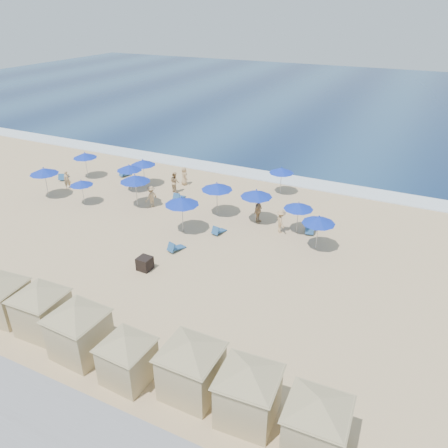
{
  "coord_description": "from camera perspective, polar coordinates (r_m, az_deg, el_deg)",
  "views": [
    {
      "loc": [
        14.88,
        -20.24,
        14.5
      ],
      "look_at": [
        3.56,
        3.0,
        1.23
      ],
      "focal_mm": 35.0,
      "sensor_mm": 36.0,
      "label": 1
    }
  ],
  "objects": [
    {
      "name": "umbrella_11",
      "position": [
        28.26,
        12.27,
        0.52
      ],
      "size": [
        2.14,
        2.14,
        2.44
      ],
      "color": "#A5A8AD",
      "rests_on": "ground"
    },
    {
      "name": "beachgoer_0",
      "position": [
        39.97,
        -19.8,
        5.45
      ],
      "size": [
        0.65,
        0.67,
        1.56
      ],
      "primitive_type": "imported",
      "rotation": [
        0.0,
        0.0,
        0.87
      ],
      "color": "tan",
      "rests_on": "ground"
    },
    {
      "name": "beachgoer_3",
      "position": [
        30.56,
        7.44,
        0.37
      ],
      "size": [
        1.16,
        1.23,
        1.67
      ],
      "primitive_type": "imported",
      "rotation": [
        0.0,
        0.0,
        2.25
      ],
      "color": "tan",
      "rests_on": "ground"
    },
    {
      "name": "umbrella_8",
      "position": [
        32.23,
        -0.93,
        4.94
      ],
      "size": [
        2.33,
        2.33,
        2.65
      ],
      "color": "#A5A8AD",
      "rests_on": "ground"
    },
    {
      "name": "cabana_3",
      "position": [
        19.33,
        -12.61,
        -16.01
      ],
      "size": [
        4.11,
        4.11,
        2.58
      ],
      "color": "tan",
      "rests_on": "ground"
    },
    {
      "name": "beach_chair_2",
      "position": [
        35.75,
        -5.99,
        3.52
      ],
      "size": [
        0.6,
        1.29,
        0.7
      ],
      "color": "#255388",
      "rests_on": "ground"
    },
    {
      "name": "umbrella_4",
      "position": [
        37.51,
        -12.28,
        7.21
      ],
      "size": [
        2.11,
        2.11,
        2.4
      ],
      "color": "#A5A8AD",
      "rests_on": "ground"
    },
    {
      "name": "ocean",
      "position": [
        78.05,
        15.1,
        15.61
      ],
      "size": [
        160.0,
        80.0,
        0.06
      ],
      "primitive_type": "cube",
      "color": "#0D254B",
      "rests_on": "ground"
    },
    {
      "name": "cabana_0",
      "position": [
        24.66,
        -26.98,
        -7.9
      ],
      "size": [
        4.28,
        4.28,
        2.7
      ],
      "color": "tan",
      "rests_on": "ground"
    },
    {
      "name": "umbrella_6",
      "position": [
        29.85,
        -5.54,
        3.0
      ],
      "size": [
        2.37,
        2.37,
        2.69
      ],
      "color": "#A5A8AD",
      "rests_on": "ground"
    },
    {
      "name": "umbrella_0",
      "position": [
        41.6,
        -17.72,
        8.55
      ],
      "size": [
        2.13,
        2.13,
        2.42
      ],
      "color": "#A5A8AD",
      "rests_on": "ground"
    },
    {
      "name": "umbrella_9",
      "position": [
        36.5,
        7.53,
        6.97
      ],
      "size": [
        2.06,
        2.06,
        2.35
      ],
      "color": "#A5A8AD",
      "rests_on": "ground"
    },
    {
      "name": "beachgoer_2",
      "position": [
        31.75,
        4.49,
        1.73
      ],
      "size": [
        0.54,
        1.09,
        1.8
      ],
      "primitive_type": "imported",
      "rotation": [
        0.0,
        0.0,
        1.47
      ],
      "color": "tan",
      "rests_on": "ground"
    },
    {
      "name": "cabana_1",
      "position": [
        22.89,
        -22.87,
        -9.51
      ],
      "size": [
        4.55,
        4.55,
        2.86
      ],
      "color": "tan",
      "rests_on": "ground"
    },
    {
      "name": "cabana_2",
      "position": [
        20.92,
        -18.55,
        -12.28
      ],
      "size": [
        4.69,
        4.69,
        2.95
      ],
      "color": "tan",
      "rests_on": "ground"
    },
    {
      "name": "umbrella_2",
      "position": [
        38.45,
        -10.54,
        7.91
      ],
      "size": [
        2.13,
        2.13,
        2.43
      ],
      "color": "#A5A8AD",
      "rests_on": "ground"
    },
    {
      "name": "umbrella_7",
      "position": [
        31.18,
        4.25,
        4.0
      ],
      "size": [
        2.3,
        2.3,
        2.61
      ],
      "color": "#A5A8AD",
      "rests_on": "ground"
    },
    {
      "name": "umbrella_5",
      "position": [
        34.39,
        -11.55,
        5.86
      ],
      "size": [
        2.34,
        2.34,
        2.67
      ],
      "color": "#A5A8AD",
      "rests_on": "ground"
    },
    {
      "name": "umbrella_3",
      "position": [
        36.06,
        -18.14,
        5.14
      ],
      "size": [
        1.81,
        1.81,
        2.06
      ],
      "color": "#A5A8AD",
      "rests_on": "ground"
    },
    {
      "name": "trash_bin",
      "position": [
        26.78,
        -10.3,
        -5.09
      ],
      "size": [
        0.84,
        0.84,
        0.8
      ],
      "primitive_type": "cube",
      "rotation": [
        0.0,
        0.0,
        -0.04
      ],
      "color": "black",
      "rests_on": "ground"
    },
    {
      "name": "umbrella_1",
      "position": [
        38.27,
        -22.47,
        6.42
      ],
      "size": [
        2.28,
        2.28,
        2.6
      ],
      "color": "#A5A8AD",
      "rests_on": "ground"
    },
    {
      "name": "beach_chair_5",
      "position": [
        30.99,
        11.1,
        -0.77
      ],
      "size": [
        0.87,
        1.36,
        0.69
      ],
      "color": "#255388",
      "rests_on": "ground"
    },
    {
      "name": "cabana_6",
      "position": [
        16.86,
        12.1,
        -23.51
      ],
      "size": [
        4.48,
        4.48,
        2.81
      ],
      "color": "tan",
      "rests_on": "ground"
    },
    {
      "name": "beachgoer_5",
      "position": [
        34.55,
        -9.51,
        3.57
      ],
      "size": [
        0.85,
        1.24,
        1.76
      ],
      "primitive_type": "imported",
      "rotation": [
        0.0,
        0.0,
        4.53
      ],
      "color": "tan",
      "rests_on": "ground"
    },
    {
      "name": "cabana_5",
      "position": [
        17.44,
        3.24,
        -20.31
      ],
      "size": [
        4.61,
        4.61,
        2.9
      ],
      "color": "tan",
      "rests_on": "ground"
    },
    {
      "name": "cabana_4",
      "position": [
        18.3,
        -4.34,
        -17.36
      ],
      "size": [
        4.7,
        4.7,
        2.95
      ],
      "color": "tan",
      "rests_on": "ground"
    },
    {
      "name": "beach_chair_0",
      "position": [
        42.32,
        -20.3,
        5.75
      ],
      "size": [
        0.98,
        1.33,
        0.67
      ],
      "color": "#255388",
      "rests_on": "ground"
    },
    {
      "name": "umbrella_10",
      "position": [
        30.18,
        9.72,
        2.34
      ],
      "size": [
        2.04,
        2.04,
        2.33
      ],
      "color": "#A5A8AD",
      "rests_on": "ground"
    },
    {
      "name": "beach_chair_4",
      "position": [
        30.34,
        -0.78,
        -0.88
      ],
      "size": [
        0.74,
        1.27,
        0.66
      ],
      "color": "#255388",
      "rests_on": "ground"
    },
    {
      "name": "beach_chair_3",
      "position": [
        28.48,
        -6.42,
        -3.07
      ],
      "size": [
        0.88,
        1.35,
        0.69
      ],
      "color": "#255388",
      "rests_on": "ground"
    },
    {
      "name": "beachgoer_1",
      "position": [
        37.07,
        -6.45,
        5.45
      ],
      "size": [
        1.07,
        0.98,
        1.77
      ],
      "primitive_type": "imported",
      "rotation": [
        0.0,
        0.0,
        2.68
      ],
      "color": "tan",
      "rests_on": "ground"
    },
    {
      "name": "surf_line",
      "position": [
        41.32,
        3.18,
        6.66
      ],
      "size": [
        160.0,
        2.5,
        0.08
      ],
      "primitive_type": "cube",
      "color": "white",
      "rests_on": "ground"
    },
    {
      "name": "beachgoer_4",
      "position": [
        38.59,
        -5.24,
        6.27
      ],
      "size": [
        0.93,
        0.85,
        1.6
      ],
      "primitive_type": "imported",
      "rotation": [
        0.0,
        0.0,
        2.58
      ],
      "color": "tan",
      "rests_on": "ground"
    },
    {
      "name": "beach_chair_1",
      "position": [
        41.55,
        -12.89,
        6.38
      ],
      "size": [
        0.81,
        1.25,
        0.63
      ],
      "color": "#255388",
      "rests_on": "ground"
    },
    {
      "name": "ground",
      "position": [
        29.0,
        -8.96,
        -3.18
      ],
      "size": [
        160.0,
        160.0,
        0.0
      ],
      "primitive_type": "plane",
      "color": "tan",
      "rests_on": "ground"
    }
  ]
}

